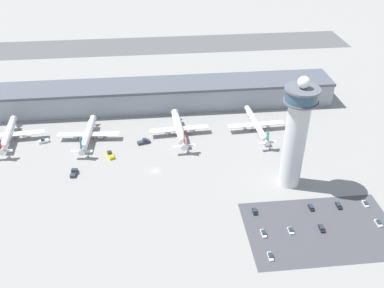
# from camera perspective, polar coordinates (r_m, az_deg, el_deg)

# --- Properties ---
(ground_plane) EXTENTS (1000.00, 1000.00, 0.00)m
(ground_plane) POSITION_cam_1_polar(r_m,az_deg,el_deg) (218.37, -4.99, -3.59)
(ground_plane) COLOR gray
(terminal_building) EXTENTS (231.80, 25.00, 15.91)m
(terminal_building) POSITION_cam_1_polar(r_m,az_deg,el_deg) (274.19, -5.53, 6.47)
(terminal_building) COLOR #9399A3
(terminal_building) RESTS_ON ground
(runway_strip) EXTENTS (347.71, 44.00, 0.01)m
(runway_strip) POSITION_cam_1_polar(r_m,az_deg,el_deg) (381.51, -5.87, 12.91)
(runway_strip) COLOR #515154
(runway_strip) RESTS_ON ground
(control_tower) EXTENTS (15.46, 15.46, 56.21)m
(control_tower) POSITION_cam_1_polar(r_m,az_deg,el_deg) (199.10, 13.71, 1.52)
(control_tower) COLOR silver
(control_tower) RESTS_ON ground
(parking_lot_surface) EXTENTS (64.00, 40.00, 0.01)m
(parking_lot_surface) POSITION_cam_1_polar(r_m,az_deg,el_deg) (193.56, 16.79, -10.85)
(parking_lot_surface) COLOR #424247
(parking_lot_surface) RESTS_ON ground
(airplane_gate_alpha) EXTENTS (39.51, 37.35, 12.84)m
(airplane_gate_alpha) POSITION_cam_1_polar(r_m,az_deg,el_deg) (259.68, -23.32, 1.17)
(airplane_gate_alpha) COLOR white
(airplane_gate_alpha) RESTS_ON ground
(airplane_gate_bravo) EXTENTS (34.69, 37.69, 12.35)m
(airplane_gate_bravo) POSITION_cam_1_polar(r_m,az_deg,el_deg) (246.54, -13.70, 1.28)
(airplane_gate_bravo) COLOR silver
(airplane_gate_bravo) RESTS_ON ground
(airplane_gate_charlie) EXTENTS (34.32, 40.02, 13.65)m
(airplane_gate_charlie) POSITION_cam_1_polar(r_m,az_deg,el_deg) (244.16, -1.72, 2.06)
(airplane_gate_charlie) COLOR white
(airplane_gate_charlie) RESTS_ON ground
(airplane_gate_delta) EXTENTS (33.68, 42.25, 11.60)m
(airplane_gate_delta) POSITION_cam_1_polar(r_m,az_deg,el_deg) (250.92, 8.59, 2.59)
(airplane_gate_delta) COLOR silver
(airplane_gate_delta) RESTS_ON ground
(service_truck_catering) EXTENTS (5.03, 7.37, 2.83)m
(service_truck_catering) POSITION_cam_1_polar(r_m,az_deg,el_deg) (231.74, -10.88, -1.43)
(service_truck_catering) COLOR black
(service_truck_catering) RESTS_ON ground
(service_truck_fuel) EXTENTS (3.29, 6.85, 2.72)m
(service_truck_fuel) POSITION_cam_1_polar(r_m,az_deg,el_deg) (222.76, -15.47, -3.71)
(service_truck_fuel) COLOR black
(service_truck_fuel) RESTS_ON ground
(service_truck_baggage) EXTENTS (6.03, 3.80, 2.80)m
(service_truck_baggage) POSITION_cam_1_polar(r_m,az_deg,el_deg) (253.13, -19.20, 0.38)
(service_truck_baggage) COLOR black
(service_truck_baggage) RESTS_ON ground
(service_truck_water) EXTENTS (7.46, 4.58, 2.79)m
(service_truck_water) POSITION_cam_1_polar(r_m,az_deg,el_deg) (239.92, -6.44, 0.30)
(service_truck_water) COLOR black
(service_truck_water) RESTS_ON ground
(car_black_suv) EXTENTS (1.86, 4.60, 1.59)m
(car_black_suv) POSITION_cam_1_polar(r_m,az_deg,el_deg) (206.94, 18.97, -7.77)
(car_black_suv) COLOR black
(car_black_suv) RESTS_ON ground
(car_green_van) EXTENTS (1.82, 4.64, 1.43)m
(car_green_van) POSITION_cam_1_polar(r_m,az_deg,el_deg) (177.14, 10.41, -14.52)
(car_green_van) COLOR black
(car_green_van) RESTS_ON ground
(car_maroon_suv) EXTENTS (1.95, 4.12, 1.35)m
(car_maroon_suv) POSITION_cam_1_polar(r_m,az_deg,el_deg) (189.02, 13.04, -11.19)
(car_maroon_suv) COLOR black
(car_maroon_suv) RESTS_ON ground
(car_yellow_taxi) EXTENTS (1.94, 4.77, 1.46)m
(car_yellow_taxi) POSITION_cam_1_polar(r_m,az_deg,el_deg) (185.56, 9.51, -11.68)
(car_yellow_taxi) COLOR black
(car_yellow_taxi) RESTS_ON ground
(car_silver_sedan) EXTENTS (1.96, 4.56, 1.43)m
(car_silver_sedan) POSITION_cam_1_polar(r_m,az_deg,el_deg) (204.17, 23.61, -9.64)
(car_silver_sedan) COLOR black
(car_silver_sedan) RESTS_ON ground
(car_navy_sedan) EXTENTS (1.91, 4.62, 1.56)m
(car_navy_sedan) POSITION_cam_1_polar(r_m,az_deg,el_deg) (193.26, 16.90, -10.70)
(car_navy_sedan) COLOR black
(car_navy_sedan) RESTS_ON ground
(car_grey_coupe) EXTENTS (1.78, 4.33, 1.39)m
(car_grey_coupe) POSITION_cam_1_polar(r_m,az_deg,el_deg) (212.31, 22.13, -7.40)
(car_grey_coupe) COLOR black
(car_grey_coupe) RESTS_ON ground
(car_red_hatchback) EXTENTS (1.99, 4.36, 1.39)m
(car_red_hatchback) POSITION_cam_1_polar(r_m,az_deg,el_deg) (195.14, 8.37, -8.88)
(car_red_hatchback) COLOR black
(car_red_hatchback) RESTS_ON ground
(car_blue_compact) EXTENTS (1.88, 4.33, 1.45)m
(car_blue_compact) POSITION_cam_1_polar(r_m,az_deg,el_deg) (202.27, 15.60, -8.17)
(car_blue_compact) COLOR black
(car_blue_compact) RESTS_ON ground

